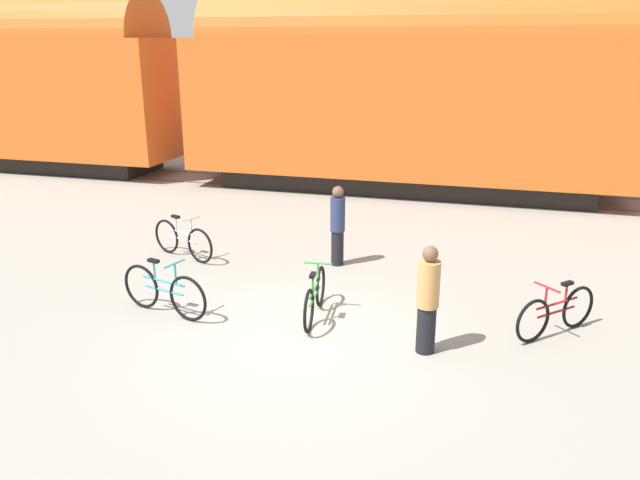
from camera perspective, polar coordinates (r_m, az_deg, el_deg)
The scene contains 10 objects.
ground_plane at distance 9.31m, azimuth -2.16°, elevation -9.19°, with size 80.00×80.00×0.00m, color gray.
freight_train at distance 18.12m, azimuth 7.78°, elevation 13.81°, with size 39.71×2.95×5.68m.
rail_near at distance 17.88m, azimuth 7.05°, elevation 4.06°, with size 51.71×0.07×0.01m, color #4C4238.
rail_far at distance 19.26m, azimuth 7.72°, elevation 5.03°, with size 51.71×0.07×0.01m, color #4C4238.
bicycle_maroon at distance 9.97m, azimuth 20.78°, elevation -6.22°, with size 1.19×1.23×0.84m.
bicycle_teal at distance 10.31m, azimuth -14.07°, elevation -4.56°, with size 1.71×0.54×0.93m.
bicycle_silver at distance 12.87m, azimuth -12.43°, elevation 0.00°, with size 1.62×0.70×0.88m.
bicycle_green at distance 9.88m, azimuth -0.47°, elevation -5.20°, with size 0.46×1.68×0.84m.
person_in_navy at distance 12.06m, azimuth 1.62°, elevation 1.36°, with size 0.29×0.29×1.58m.
person_in_tan at distance 8.79m, azimuth 9.81°, elevation -5.40°, with size 0.31×0.31×1.58m.
Camera 1 is at (2.59, -7.88, 4.23)m, focal length 35.00 mm.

